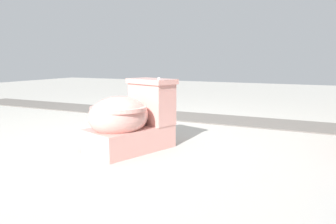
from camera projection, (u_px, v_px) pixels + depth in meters
name	position (u px, v px, depth m)	size (l,w,h in m)	color
ground_plane	(143.00, 144.00, 2.54)	(14.00, 14.00, 0.00)	#A8A59E
gravel_strip	(244.00, 121.00, 3.43)	(0.56, 8.00, 0.01)	#605B56
toilet	(130.00, 120.00, 2.33)	(0.72, 0.55, 0.52)	#E09E93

